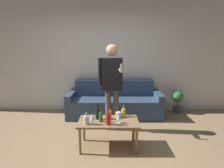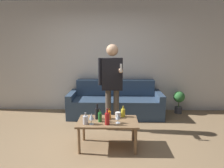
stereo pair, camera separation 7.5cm
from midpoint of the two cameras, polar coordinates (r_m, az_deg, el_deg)
ground_plane at (r=3.27m, az=-5.66°, el=-19.27°), size 16.00×16.00×0.00m
wall_back at (r=5.02m, az=-3.50°, el=7.59°), size 8.00×0.06×2.70m
couch at (r=4.77m, az=0.24°, el=-5.44°), size 2.17×0.81×0.82m
coffee_table at (r=3.28m, az=-1.69°, el=-11.33°), size 0.96×0.55×0.45m
bottle_orange at (r=3.31m, az=-4.72°, el=-8.31°), size 0.08×0.08×0.25m
bottle_green at (r=3.08m, az=-1.80°, el=-9.79°), size 0.07×0.07×0.25m
bottle_dark at (r=3.13m, az=-8.04°, el=-10.10°), size 0.08×0.08×0.18m
bottle_yellow at (r=3.20m, az=-3.92°, el=-9.34°), size 0.06×0.06×0.20m
bottle_red at (r=3.33m, az=-1.27°, el=-8.72°), size 0.06×0.06×0.17m
bottle_clear at (r=3.42m, az=2.68°, el=-8.12°), size 0.07×0.07×0.19m
wine_glass_near at (r=3.13m, az=1.23°, el=-9.33°), size 0.08×0.08×0.15m
wine_glass_far at (r=3.09m, az=-6.34°, el=-9.34°), size 0.08×0.08×0.18m
cup_on_table at (r=3.38m, az=1.20°, el=-8.80°), size 0.09×0.09×0.09m
person_standing_front at (r=3.79m, az=-0.61°, el=1.14°), size 0.46×0.42×1.67m
potted_plant at (r=5.17m, az=17.80°, el=-4.13°), size 0.27×0.27×0.55m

